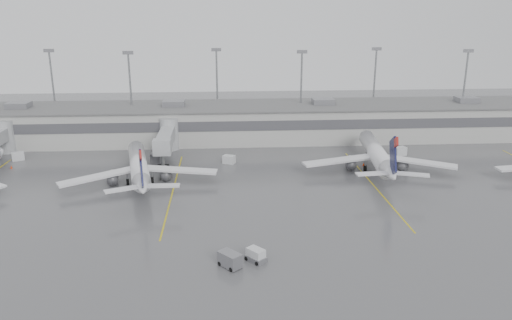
{
  "coord_description": "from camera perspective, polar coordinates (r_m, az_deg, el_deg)",
  "views": [
    {
      "loc": [
        -8.8,
        -57.29,
        29.7
      ],
      "look_at": [
        -3.23,
        24.0,
        5.0
      ],
      "focal_mm": 35.0,
      "sensor_mm": 36.0,
      "label": 1
    }
  ],
  "objects": [
    {
      "name": "ground",
      "position": [
        65.13,
        4.35,
        -10.32
      ],
      "size": [
        260.0,
        260.0,
        0.0
      ],
      "primitive_type": "plane",
      "color": "#4E4E50",
      "rests_on": "ground"
    },
    {
      "name": "terminal",
      "position": [
        118.39,
        0.43,
        4.41
      ],
      "size": [
        152.0,
        17.0,
        9.45
      ],
      "color": "#AFAFAA",
      "rests_on": "ground"
    },
    {
      "name": "light_masts",
      "position": [
        122.64,
        0.24,
        8.58
      ],
      "size": [
        142.4,
        8.0,
        20.6
      ],
      "color": "gray",
      "rests_on": "ground"
    },
    {
      "name": "jet_bridge_right",
      "position": [
        106.84,
        -10.1,
        2.61
      ],
      "size": [
        4.0,
        17.2,
        7.0
      ],
      "color": "#95979A",
      "rests_on": "ground"
    },
    {
      "name": "stand_markings",
      "position": [
        86.99,
        2.12,
        -3.11
      ],
      "size": [
        105.25,
        40.0,
        0.01
      ],
      "color": "gold",
      "rests_on": "ground"
    },
    {
      "name": "jet_mid_left",
      "position": [
        90.47,
        -13.24,
        -0.7
      ],
      "size": [
        26.95,
        30.5,
        9.96
      ],
      "rotation": [
        0.0,
        0.0,
        0.2
      ],
      "color": "silver",
      "rests_on": "ground"
    },
    {
      "name": "jet_mid_right",
      "position": [
        97.55,
        13.7,
        0.64
      ],
      "size": [
        28.59,
        32.23,
        10.44
      ],
      "rotation": [
        0.0,
        0.0,
        -0.12
      ],
      "color": "silver",
      "rests_on": "ground"
    },
    {
      "name": "baggage_tug",
      "position": [
        62.31,
        -0.02,
        -10.94
      ],
      "size": [
        2.85,
        2.94,
        1.64
      ],
      "rotation": [
        0.0,
        0.0,
        0.72
      ],
      "color": "silver",
      "rests_on": "ground"
    },
    {
      "name": "baggage_cart",
      "position": [
        60.99,
        -3.01,
        -11.28
      ],
      "size": [
        3.12,
        3.23,
        1.84
      ],
      "rotation": [
        0.0,
        0.0,
        0.72
      ],
      "color": "slate",
      "rests_on": "ground"
    },
    {
      "name": "gse_uld_a",
      "position": [
        113.16,
        -25.55,
        0.39
      ],
      "size": [
        2.76,
        2.36,
        1.65
      ],
      "primitive_type": "cube",
      "rotation": [
        0.0,
        0.0,
        0.41
      ],
      "color": "silver",
      "rests_on": "ground"
    },
    {
      "name": "gse_uld_b",
      "position": [
        100.14,
        -3.11,
        0.07
      ],
      "size": [
        2.71,
        2.33,
        1.62
      ],
      "primitive_type": "cube",
      "rotation": [
        0.0,
        0.0,
        -0.42
      ],
      "color": "silver",
      "rests_on": "ground"
    },
    {
      "name": "gse_uld_c",
      "position": [
        109.82,
        16.11,
        0.98
      ],
      "size": [
        2.91,
        2.35,
        1.79
      ],
      "primitive_type": "cube",
      "rotation": [
        0.0,
        0.0,
        0.3
      ],
      "color": "silver",
      "rests_on": "ground"
    },
    {
      "name": "gse_loader",
      "position": [
        102.79,
        -11.3,
        0.31
      ],
      "size": [
        2.17,
        3.27,
        1.97
      ],
      "primitive_type": "cube",
      "rotation": [
        0.0,
        0.0,
        -0.06
      ],
      "color": "slate",
      "rests_on": "ground"
    },
    {
      "name": "cone_a",
      "position": [
        107.92,
        -26.19,
        -0.72
      ],
      "size": [
        0.39,
        0.39,
        0.63
      ],
      "primitive_type": "cone",
      "color": "#EA3304",
      "rests_on": "ground"
    },
    {
      "name": "cone_b",
      "position": [
        96.87,
        -7.94,
        -0.94
      ],
      "size": [
        0.45,
        0.45,
        0.71
      ],
      "primitive_type": "cone",
      "color": "#EA3304",
      "rests_on": "ground"
    },
    {
      "name": "cone_c",
      "position": [
        100.74,
        12.21,
        -0.47
      ],
      "size": [
        0.44,
        0.44,
        0.7
      ],
      "primitive_type": "cone",
      "color": "#EA3304",
      "rests_on": "ground"
    }
  ]
}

